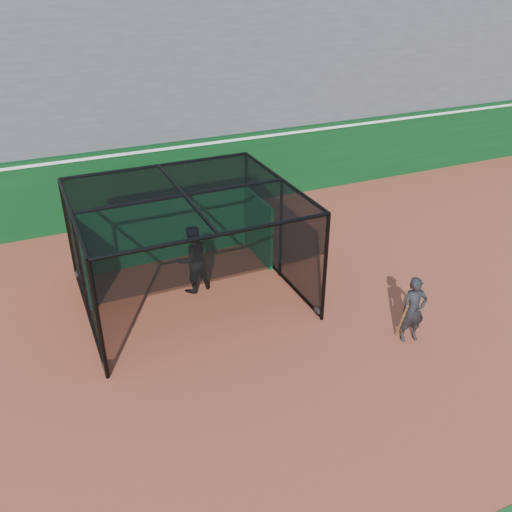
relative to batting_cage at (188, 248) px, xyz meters
name	(u,v)px	position (x,y,z in m)	size (l,w,h in m)	color
ground	(250,361)	(0.36, -3.08, -1.41)	(120.00, 120.00, 0.00)	#98432C
outfield_wall	(148,180)	(0.36, 5.42, -0.12)	(50.00, 0.50, 2.50)	#093413
grandstand	(114,63)	(0.36, 9.20, 3.07)	(50.00, 7.85, 8.95)	#4C4C4F
batting_cage	(188,248)	(0.00, 0.00, 0.00)	(5.27, 4.73, 2.83)	black
batter	(192,259)	(0.17, 0.23, -0.48)	(0.90, 0.70, 1.85)	black
on_deck_player	(413,310)	(4.04, -3.84, -0.61)	(0.65, 0.50, 1.61)	black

